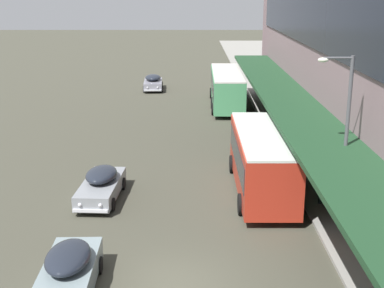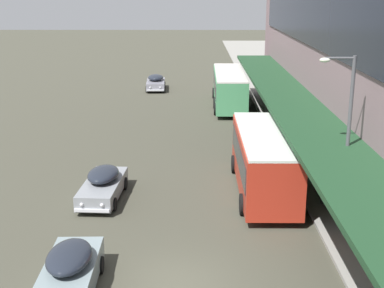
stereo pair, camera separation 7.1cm
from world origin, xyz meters
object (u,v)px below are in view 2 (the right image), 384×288
Objects in this scene: transit_bus_kerbside_front at (229,87)px; sedan_far_back at (156,82)px; sedan_oncoming_rear at (103,184)px; street_lamp at (345,131)px; sedan_trailing_mid at (69,273)px; transit_bus_kerbside_rear at (264,158)px; pedestrian_at_kerb at (325,183)px.

transit_bus_kerbside_front is 2.38× the size of sedan_far_back.
street_lamp is (10.86, -3.29, 3.66)m from sedan_oncoming_rear.
sedan_oncoming_rear is 8.69m from sedan_trailing_mid.
sedan_far_back reaches higher than sedan_oncoming_rear.
transit_bus_kerbside_front is 1.19× the size of transit_bus_kerbside_rear.
transit_bus_kerbside_rear is 5.67m from street_lamp.
transit_bus_kerbside_front is 2.22× the size of sedan_trailing_mid.
sedan_far_back is 0.62× the size of street_lamp.
transit_bus_kerbside_front is 10.79m from sedan_far_back.
sedan_trailing_mid is 0.67× the size of street_lamp.
street_lamp is (3.26, -25.05, 2.64)m from transit_bus_kerbside_front.
pedestrian_at_kerb reaches higher than sedan_trailing_mid.
transit_bus_kerbside_rear is 1.24× the size of street_lamp.
sedan_oncoming_rear is at bearing 163.13° from street_lamp.
sedan_trailing_mid is at bearing -153.00° from street_lamp.
street_lamp is (10.36, -33.11, 3.65)m from sedan_far_back.
sedan_far_back is (-7.10, 8.06, -1.01)m from transit_bus_kerbside_front.
sedan_trailing_mid is 38.49m from sedan_far_back.
sedan_far_back is at bearing 89.69° from sedan_trailing_mid.
street_lamp reaches higher than transit_bus_kerbside_rear.
transit_bus_kerbside_rear is 29.89m from sedan_far_back.
street_lamp is at bearing -56.60° from transit_bus_kerbside_rear.
pedestrian_at_kerb is at bearing -81.99° from transit_bus_kerbside_front.
transit_bus_kerbside_front is at bearing 70.75° from sedan_oncoming_rear.
pedestrian_at_kerb is (10.79, -0.94, 0.42)m from sedan_oncoming_rear.
sedan_trailing_mid is at bearing -88.10° from sedan_oncoming_rear.
street_lamp is at bearing -16.87° from sedan_oncoming_rear.
street_lamp reaches higher than pedestrian_at_kerb.
sedan_oncoming_rear is at bearing 175.00° from pedestrian_at_kerb.
sedan_far_back is at bearing 107.38° from street_lamp.
pedestrian_at_kerb is 0.25× the size of street_lamp.
transit_bus_kerbside_front is 22.93m from pedestrian_at_kerb.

